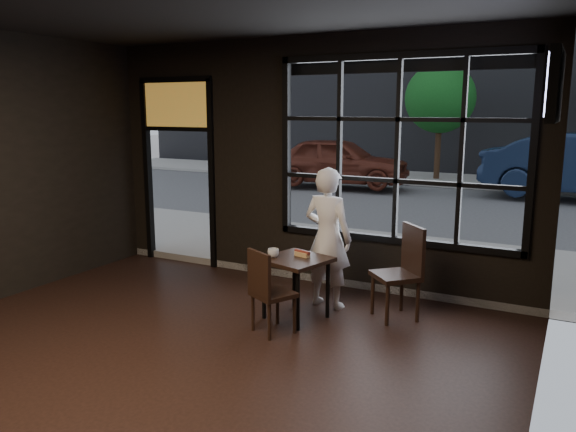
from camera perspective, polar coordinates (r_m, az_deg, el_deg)
The scene contains 14 objects.
floor at distance 4.98m, azimuth -16.78°, elevation -17.20°, with size 6.00×7.00×0.02m, color black.
wall_right at distance 3.16m, azimuth 24.00°, elevation -2.82°, with size 0.04×7.00×3.20m, color black.
window_frame at distance 6.89m, azimuth 11.05°, elevation 6.56°, with size 3.06×0.12×2.28m, color black.
stained_transom at distance 8.43m, azimuth -11.25°, elevation 11.06°, with size 1.20×0.06×0.70m, color orange.
street_asphalt at distance 27.36m, azimuth 20.96°, elevation 5.34°, with size 60.00×41.00×0.04m, color #545456.
cafe_table at distance 6.24m, azimuth 0.81°, elevation -7.31°, with size 0.64×0.64×0.69m, color black.
chair_near at distance 5.83m, azimuth -1.49°, elevation -7.63°, with size 0.39×0.39×0.89m, color black.
chair_window at distance 6.30m, azimuth 10.88°, elevation -5.68°, with size 0.45×0.45×1.04m, color black.
man at distance 6.51m, azimuth 4.06°, elevation -2.23°, with size 0.60×0.39×1.64m, color white.
hotdog at distance 6.19m, azimuth 1.46°, elevation -3.86°, with size 0.20×0.08×0.06m, color tan, non-canonical shape.
cup at distance 6.16m, azimuth -1.51°, elevation -3.77°, with size 0.12×0.12×0.10m, color silver.
tv at distance 5.10m, azimuth 25.57°, elevation 11.80°, with size 0.11×0.98×0.57m, color black.
maroon_car at distance 16.29m, azimuth 5.11°, elevation 5.57°, with size 1.64×4.07×1.39m, color #5A2418.
tree_left at distance 18.31m, azimuth 15.20°, elevation 11.45°, with size 2.15×2.15×3.67m.
Camera 1 is at (3.16, -3.08, 2.30)m, focal length 35.00 mm.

